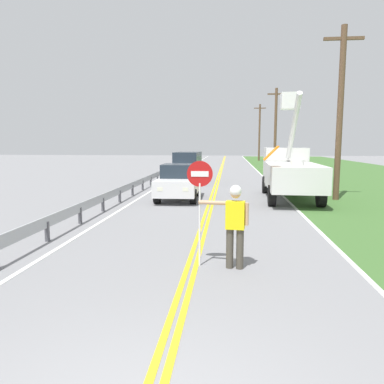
% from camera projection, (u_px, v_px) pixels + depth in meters
% --- Properties ---
extents(centerline_yellow_left, '(0.11, 110.00, 0.01)m').
position_uv_depth(centerline_yellow_left, '(214.00, 187.00, 23.10)').
color(centerline_yellow_left, yellow).
rests_on(centerline_yellow_left, ground).
extents(centerline_yellow_right, '(0.11, 110.00, 0.01)m').
position_uv_depth(centerline_yellow_right, '(217.00, 187.00, 23.08)').
color(centerline_yellow_right, yellow).
rests_on(centerline_yellow_right, ground).
extents(edge_line_right, '(0.12, 110.00, 0.01)m').
position_uv_depth(edge_line_right, '(274.00, 187.00, 22.73)').
color(edge_line_right, silver).
rests_on(edge_line_right, ground).
extents(edge_line_left, '(0.12, 110.00, 0.01)m').
position_uv_depth(edge_line_left, '(159.00, 186.00, 23.44)').
color(edge_line_left, silver).
rests_on(edge_line_left, ground).
extents(flagger_worker, '(1.08, 0.29, 1.83)m').
position_uv_depth(flagger_worker, '(235.00, 221.00, 7.91)').
color(flagger_worker, '#474238').
rests_on(flagger_worker, ground).
extents(stop_sign_paddle, '(0.56, 0.04, 2.33)m').
position_uv_depth(stop_sign_paddle, '(200.00, 190.00, 7.99)').
color(stop_sign_paddle, silver).
rests_on(stop_sign_paddle, ground).
extents(utility_bucket_truck, '(2.85, 6.87, 5.20)m').
position_uv_depth(utility_bucket_truck, '(289.00, 170.00, 18.20)').
color(utility_bucket_truck, silver).
rests_on(utility_bucket_truck, ground).
extents(oncoming_sedan_nearest, '(1.95, 4.13, 1.70)m').
position_uv_depth(oncoming_sedan_nearest, '(179.00, 182.00, 17.81)').
color(oncoming_sedan_nearest, silver).
rests_on(oncoming_sedan_nearest, ground).
extents(oncoming_suv_second, '(2.09, 4.69, 2.10)m').
position_uv_depth(oncoming_suv_second, '(188.00, 167.00, 25.75)').
color(oncoming_suv_second, silver).
rests_on(oncoming_suv_second, ground).
extents(utility_pole_near, '(1.80, 0.28, 8.06)m').
position_uv_depth(utility_pole_near, '(340.00, 111.00, 17.28)').
color(utility_pole_near, brown).
rests_on(utility_pole_near, ground).
extents(utility_pole_mid, '(1.80, 0.28, 8.31)m').
position_uv_depth(utility_pole_mid, '(275.00, 127.00, 38.12)').
color(utility_pole_mid, brown).
rests_on(utility_pole_mid, ground).
extents(utility_pole_far, '(1.80, 0.28, 8.69)m').
position_uv_depth(utility_pole_far, '(259.00, 131.00, 57.32)').
color(utility_pole_far, brown).
rests_on(utility_pole_far, ground).
extents(guardrail_left_shoulder, '(0.10, 32.00, 0.71)m').
position_uv_depth(guardrail_left_shoulder, '(138.00, 183.00, 20.31)').
color(guardrail_left_shoulder, '#9EA0A3').
rests_on(guardrail_left_shoulder, ground).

